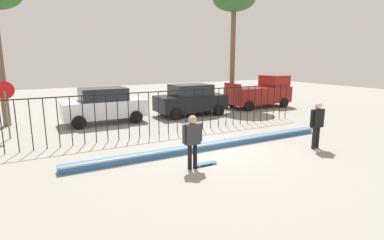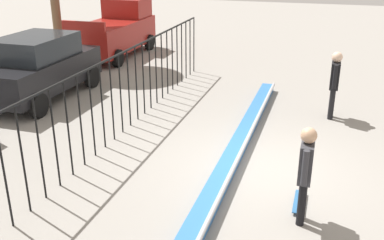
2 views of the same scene
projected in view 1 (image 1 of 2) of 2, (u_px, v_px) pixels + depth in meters
The scene contains 11 objects.
ground_plane at pixel (219, 152), 11.19m from camera, with size 60.00×60.00×0.00m, color gray.
bowl_coping_ledge at pixel (211, 145), 11.64m from camera, with size 11.00×0.41×0.27m.
perimeter_fence at pixel (177, 107), 13.99m from camera, with size 14.04×0.04×2.00m.
skateboarder at pixel (192, 137), 9.31m from camera, with size 0.69×0.26×1.72m.
skateboard at pixel (206, 164), 9.79m from camera, with size 0.80×0.20×0.07m.
camera_operator at pixel (317, 121), 11.43m from camera, with size 0.74×0.28×1.82m.
parked_car_white at pixel (104, 105), 16.14m from camera, with size 4.30×2.12×1.90m.
parked_car_black at pixel (191, 100), 18.38m from camera, with size 4.30×2.12×1.90m.
pickup_truck at pixel (261, 93), 21.48m from camera, with size 4.70×2.12×2.24m.
stop_sign at pixel (6, 102), 12.76m from camera, with size 0.76×0.07×2.50m.
palm_tree_tall at pixel (234, 3), 21.54m from camera, with size 3.05×3.05×8.45m.
Camera 1 is at (-6.06, -8.91, 3.41)m, focal length 28.06 mm.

